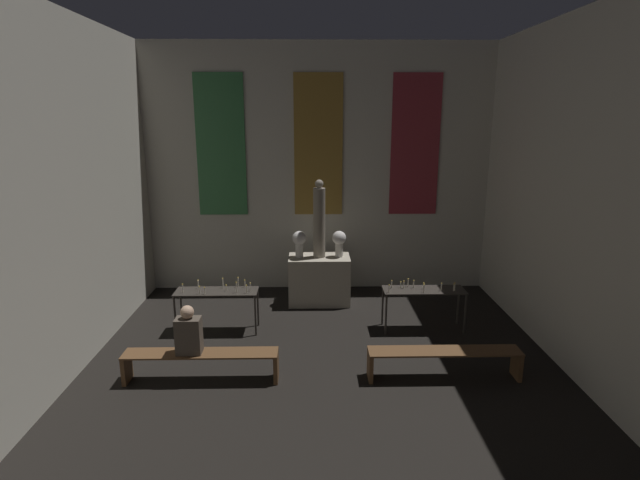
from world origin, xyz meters
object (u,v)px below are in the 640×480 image
flower_vase_left (299,241)px  pew_back_right (444,357)px  altar (319,280)px  statue (319,221)px  candle_rack_right (424,294)px  flower_vase_right (339,241)px  candle_rack_left (217,295)px  person_seated (189,332)px  pew_back_left (201,360)px

flower_vase_left → pew_back_right: bearing=-55.2°
altar → statue: (0.00, 0.00, 1.24)m
altar → candle_rack_right: altar is taller
flower_vase_right → candle_rack_left: 2.73m
flower_vase_left → pew_back_right: (2.19, -3.15, -0.99)m
statue → candle_rack_right: statue is taller
flower_vase_left → person_seated: (-1.53, -3.15, -0.56)m
candle_rack_left → person_seated: bearing=-92.8°
pew_back_left → person_seated: (-0.15, 0.00, 0.43)m
candle_rack_left → pew_back_left: (0.07, -1.76, -0.34)m
altar → flower_vase_left: flower_vase_left is taller
altar → flower_vase_left: 0.92m
candle_rack_left → pew_back_right: 4.06m
statue → pew_back_right: (1.78, -3.15, -1.40)m
candle_rack_right → flower_vase_right: bearing=136.2°
candle_rack_left → pew_back_right: (3.64, -1.76, -0.34)m
statue → pew_back_right: size_ratio=0.71×
flower_vase_right → person_seated: flower_vase_right is taller
flower_vase_right → pew_back_left: 3.96m
altar → pew_back_right: 3.62m
statue → candle_rack_right: size_ratio=1.08×
flower_vase_right → person_seated: size_ratio=0.74×
altar → pew_back_right: bearing=-60.5°
altar → person_seated: 3.71m
candle_rack_right → pew_back_right: 1.80m
person_seated → flower_vase_left: bearing=64.0°
flower_vase_left → pew_back_left: 3.58m
altar → pew_back_right: size_ratio=0.56×
statue → flower_vase_left: (-0.41, 0.00, -0.42)m
person_seated → pew_back_left: bearing=-0.0°
statue → candle_rack_left: size_ratio=1.08×
person_seated → candle_rack_left: bearing=87.2°
statue → pew_back_right: 3.88m
candle_rack_left → pew_back_left: 1.80m
pew_back_right → person_seated: bearing=180.0°
flower_vase_left → altar: bearing=0.0°
altar → statue: size_ratio=0.79×
statue → flower_vase_right: size_ratio=2.94×
altar → person_seated: bearing=-121.6°
pew_back_left → flower_vase_right: bearing=55.2°
candle_rack_right → pew_back_left: size_ratio=0.65×
candle_rack_left → person_seated: person_seated is taller
candle_rack_right → person_seated: (-3.79, -1.76, 0.09)m
candle_rack_right → pew_back_left: 4.06m
flower_vase_left → candle_rack_left: 2.11m
statue → pew_back_left: size_ratio=0.71×
altar → candle_rack_left: altar is taller
flower_vase_left → candle_rack_left: size_ratio=0.37×
altar → flower_vase_left: size_ratio=2.32×
altar → pew_back_left: size_ratio=0.56×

